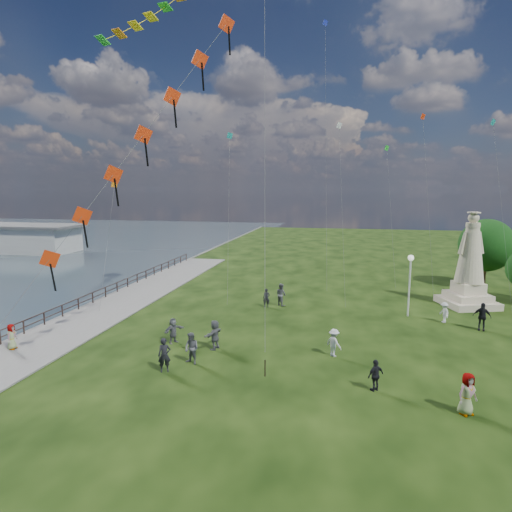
% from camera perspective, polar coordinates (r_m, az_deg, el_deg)
% --- Properties ---
extents(waterfront, '(200.00, 200.00, 1.51)m').
position_cam_1_polar(waterfront, '(34.30, -23.89, -8.22)').
color(waterfront, '#31424A').
rests_on(waterfront, ground).
extents(statue, '(4.83, 4.83, 7.77)m').
position_cam_1_polar(statue, '(39.27, 26.58, -1.81)').
color(statue, '#BCAC8E').
rests_on(statue, ground).
extents(lamppost, '(0.44, 0.44, 4.73)m').
position_cam_1_polar(lamppost, '(34.18, 19.86, -2.05)').
color(lamppost, silver).
rests_on(lamppost, ground).
extents(tree_row, '(8.57, 12.20, 6.75)m').
position_cam_1_polar(tree_row, '(45.35, 30.78, 0.12)').
color(tree_row, '#382314').
rests_on(tree_row, ground).
extents(person_0, '(0.78, 0.66, 1.82)m').
position_cam_1_polar(person_0, '(23.66, -12.11, -12.80)').
color(person_0, black).
rests_on(person_0, ground).
extents(person_1, '(1.00, 0.82, 1.77)m').
position_cam_1_polar(person_1, '(24.39, -8.59, -12.10)').
color(person_1, '#595960').
rests_on(person_1, ground).
extents(person_2, '(1.15, 1.10, 1.63)m').
position_cam_1_polar(person_2, '(25.59, 10.35, -11.29)').
color(person_2, silver).
rests_on(person_2, ground).
extents(person_3, '(1.00, 0.94, 1.56)m').
position_cam_1_polar(person_3, '(21.97, 15.65, -15.06)').
color(person_3, black).
rests_on(person_3, ground).
extents(person_4, '(1.06, 0.94, 1.86)m').
position_cam_1_polar(person_4, '(21.21, 26.32, -16.14)').
color(person_4, '#595960').
rests_on(person_4, ground).
extents(person_5, '(1.31, 1.61, 1.61)m').
position_cam_1_polar(person_5, '(27.72, -10.98, -9.73)').
color(person_5, '#595960').
rests_on(person_5, ground).
extents(person_6, '(0.60, 0.43, 1.54)m').
position_cam_1_polar(person_6, '(35.19, 1.40, -5.61)').
color(person_6, black).
rests_on(person_6, ground).
extents(person_7, '(1.06, 1.01, 1.87)m').
position_cam_1_polar(person_7, '(35.70, 3.35, -5.14)').
color(person_7, '#595960').
rests_on(person_7, ground).
extents(person_8, '(0.79, 1.08, 1.50)m').
position_cam_1_polar(person_8, '(34.09, 23.80, -6.90)').
color(person_8, silver).
rests_on(person_8, ground).
extents(person_9, '(1.24, 0.83, 1.94)m').
position_cam_1_polar(person_9, '(33.32, 27.90, -7.14)').
color(person_9, black).
rests_on(person_9, ground).
extents(person_10, '(0.57, 0.81, 1.55)m').
position_cam_1_polar(person_10, '(29.84, -29.79, -9.49)').
color(person_10, '#595960').
rests_on(person_10, ground).
extents(person_11, '(1.15, 1.81, 1.80)m').
position_cam_1_polar(person_11, '(26.34, -5.52, -10.39)').
color(person_11, '#595960').
rests_on(person_11, ground).
extents(red_kite_train, '(11.23, 9.35, 19.52)m').
position_cam_1_polar(red_kite_train, '(24.88, -15.13, 14.52)').
color(red_kite_train, black).
rests_on(red_kite_train, ground).
extents(small_kites, '(32.98, 18.30, 25.89)m').
position_cam_1_polar(small_kites, '(40.83, 10.62, 13.43)').
color(small_kites, teal).
rests_on(small_kites, ground).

